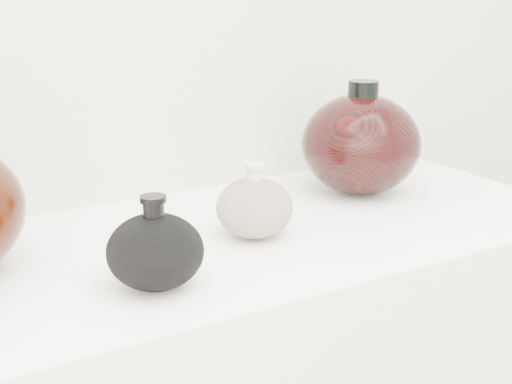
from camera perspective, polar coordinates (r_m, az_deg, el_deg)
black_gourd_vase at (r=0.92m, az=-8.06°, el=-4.67°), size 0.15×0.15×0.12m
cream_gourd_vase at (r=1.08m, az=-0.13°, el=-1.22°), size 0.16×0.16×0.12m
right_round_pot at (r=1.31m, az=8.39°, el=3.84°), size 0.25×0.25×0.21m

